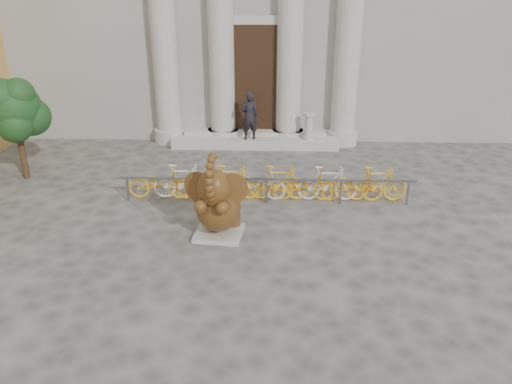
{
  "coord_description": "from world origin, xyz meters",
  "views": [
    {
      "loc": [
        0.61,
        -8.12,
        5.67
      ],
      "look_at": [
        0.26,
        2.51,
        1.1
      ],
      "focal_mm": 35.0,
      "sensor_mm": 36.0,
      "label": 1
    }
  ],
  "objects_px": {
    "bike_rack": "(266,183)",
    "elephant_statue": "(218,205)",
    "pedestrian": "(249,116)",
    "tree": "(15,109)"
  },
  "relations": [
    {
      "from": "pedestrian",
      "to": "tree",
      "type": "bearing_deg",
      "value": 12.6
    },
    {
      "from": "pedestrian",
      "to": "bike_rack",
      "type": "bearing_deg",
      "value": 86.12
    },
    {
      "from": "elephant_statue",
      "to": "tree",
      "type": "relative_size",
      "value": 0.72
    },
    {
      "from": "elephant_statue",
      "to": "pedestrian",
      "type": "relative_size",
      "value": 1.31
    },
    {
      "from": "elephant_statue",
      "to": "tree",
      "type": "xyz_separation_m",
      "value": [
        -6.27,
        3.55,
        1.35
      ]
    },
    {
      "from": "bike_rack",
      "to": "pedestrian",
      "type": "height_order",
      "value": "pedestrian"
    },
    {
      "from": "pedestrian",
      "to": "elephant_statue",
      "type": "bearing_deg",
      "value": 73.93
    },
    {
      "from": "bike_rack",
      "to": "elephant_statue",
      "type": "bearing_deg",
      "value": -116.89
    },
    {
      "from": "elephant_statue",
      "to": "bike_rack",
      "type": "bearing_deg",
      "value": 68.56
    },
    {
      "from": "elephant_statue",
      "to": "bike_rack",
      "type": "distance_m",
      "value": 2.46
    }
  ]
}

